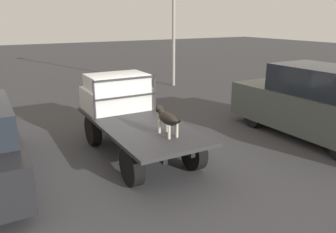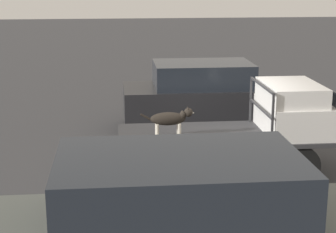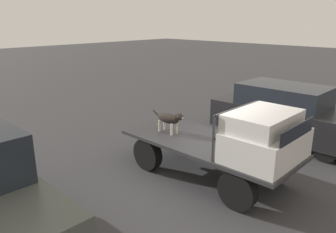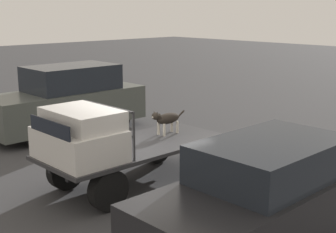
{
  "view_description": "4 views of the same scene",
  "coord_description": "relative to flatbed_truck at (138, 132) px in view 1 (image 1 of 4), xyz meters",
  "views": [
    {
      "loc": [
        -6.94,
        3.12,
        3.3
      ],
      "look_at": [
        -1.14,
        -0.18,
        1.29
      ],
      "focal_mm": 35.0,
      "sensor_mm": 36.0,
      "label": 1
    },
    {
      "loc": [
        -2.18,
        -10.58,
        3.98
      ],
      "look_at": [
        -1.14,
        -0.18,
        1.29
      ],
      "focal_mm": 60.0,
      "sensor_mm": 36.0,
      "label": 2
    },
    {
      "loc": [
        4.28,
        -5.85,
        3.65
      ],
      "look_at": [
        -1.14,
        -0.18,
        1.29
      ],
      "focal_mm": 35.0,
      "sensor_mm": 36.0,
      "label": 3
    },
    {
      "loc": [
        6.19,
        7.55,
        3.74
      ],
      "look_at": [
        -1.14,
        -0.18,
        1.29
      ],
      "focal_mm": 50.0,
      "sensor_mm": 36.0,
      "label": 4
    }
  ],
  "objects": [
    {
      "name": "ground_plane",
      "position": [
        0.0,
        0.0,
        -0.62
      ],
      "size": [
        80.0,
        80.0,
        0.0
      ],
      "primitive_type": "plane",
      "color": "#38383A"
    },
    {
      "name": "flatbed_truck",
      "position": [
        0.0,
        0.0,
        0.0
      ],
      "size": [
        4.2,
        1.83,
        0.87
      ],
      "color": "black",
      "rests_on": "ground"
    },
    {
      "name": "truck_cab",
      "position": [
        1.4,
        0.0,
        0.71
      ],
      "size": [
        1.25,
        1.71,
        0.99
      ],
      "color": "silver",
      "rests_on": "flatbed_truck"
    },
    {
      "name": "truck_headboard",
      "position": [
        0.73,
        0.0,
        0.88
      ],
      "size": [
        0.04,
        1.71,
        0.98
      ],
      "color": "#2D2D30",
      "rests_on": "flatbed_truck"
    },
    {
      "name": "dog",
      "position": [
        -1.09,
        -0.18,
        0.62
      ],
      "size": [
        1.05,
        0.26,
        0.62
      ],
      "rotation": [
        0.0,
        0.0,
        -0.0
      ],
      "color": "beige",
      "rests_on": "flatbed_truck"
    },
    {
      "name": "parked_pickup_far",
      "position": [
        -1.3,
        -4.87,
        0.38
      ],
      "size": [
        4.86,
        1.88,
        2.06
      ],
      "rotation": [
        0.0,
        0.0,
        0.17
      ],
      "color": "black",
      "rests_on": "ground"
    }
  ]
}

